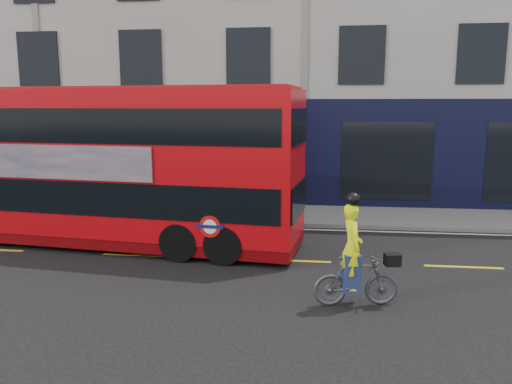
# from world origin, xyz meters

# --- Properties ---
(ground) EXTENTS (120.00, 120.00, 0.00)m
(ground) POSITION_xyz_m (0.00, 0.00, 0.00)
(ground) COLOR black
(ground) RESTS_ON ground
(pavement) EXTENTS (60.00, 3.00, 0.12)m
(pavement) POSITION_xyz_m (0.00, 6.50, 0.06)
(pavement) COLOR slate
(pavement) RESTS_ON ground
(kerb) EXTENTS (60.00, 0.12, 0.13)m
(kerb) POSITION_xyz_m (0.00, 5.00, 0.07)
(kerb) COLOR slate
(kerb) RESTS_ON ground
(building_terrace) EXTENTS (50.00, 10.07, 15.00)m
(building_terrace) POSITION_xyz_m (0.00, 12.94, 7.49)
(building_terrace) COLOR #B4B1AA
(building_terrace) RESTS_ON ground
(road_edge_line) EXTENTS (58.00, 0.10, 0.01)m
(road_edge_line) POSITION_xyz_m (0.00, 4.70, 0.00)
(road_edge_line) COLOR silver
(road_edge_line) RESTS_ON ground
(lane_dashes) EXTENTS (58.00, 0.12, 0.01)m
(lane_dashes) POSITION_xyz_m (0.00, 1.50, 0.00)
(lane_dashes) COLOR gold
(lane_dashes) RESTS_ON ground
(bus) EXTENTS (10.70, 3.58, 4.23)m
(bus) POSITION_xyz_m (-5.09, 2.52, 2.17)
(bus) COLOR #BB070D
(bus) RESTS_ON ground
(cyclist) EXTENTS (1.67, 0.73, 2.19)m
(cyclist) POSITION_xyz_m (1.25, -1.12, 0.74)
(cyclist) COLOR #484B4D
(cyclist) RESTS_ON ground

